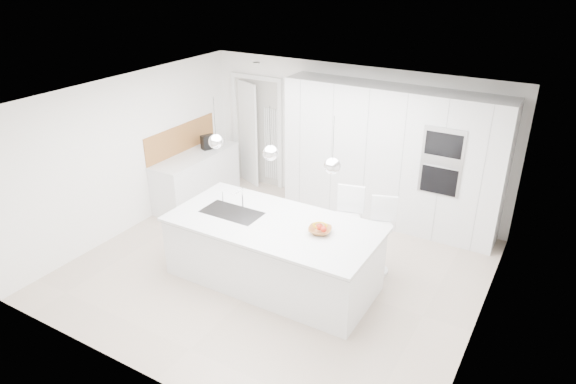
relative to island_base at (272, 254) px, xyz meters
The scene contains 26 objects.
floor 0.53m from the island_base, 108.43° to the left, with size 5.50×5.50×0.00m, color #BCA895.
wall_back 2.92m from the island_base, 92.05° to the left, with size 5.50×5.50×0.00m, color white.
wall_left 2.98m from the island_base, behind, with size 5.00×5.00×0.00m, color white.
ceiling 2.09m from the island_base, 108.43° to the left, with size 5.50×5.50×0.00m, color white.
tall_cabinets 2.69m from the island_base, 74.36° to the left, with size 3.60×0.60×2.30m, color silver.
oven_stack 2.86m from the island_base, 53.85° to the left, with size 0.62×0.04×1.05m, color #A5A5A8, non-canonical shape.
doorway_frame 3.50m from the island_base, 126.50° to the left, with size 1.11×0.08×2.13m, color white, non-canonical shape.
hallway_door 3.61m from the island_base, 130.22° to the left, with size 0.82×0.04×2.00m, color white.
radiator 3.28m from the island_base, 122.08° to the left, with size 0.32×0.04×1.40m, color white, non-canonical shape.
left_base_cabinets 2.96m from the island_base, 149.53° to the left, with size 0.60×1.80×0.86m, color silver.
left_worktop 2.99m from the island_base, 149.53° to the left, with size 0.62×1.82×0.04m, color silver.
oak_backsplash 3.29m from the island_base, 152.14° to the left, with size 0.02×1.80×0.50m, color #AB6F38.
island_base is the anchor object (origin of this frame).
island_worktop 0.45m from the island_base, 90.00° to the left, with size 2.84×1.40×0.04m, color silver.
island_sink 0.76m from the island_base, behind, with size 0.84×0.44×0.18m, color #3F3F42, non-canonical shape.
island_tap 0.89m from the island_base, 161.57° to the left, with size 0.02×0.02×0.30m, color white.
pendant_left 1.70m from the island_base, behind, with size 0.20×0.20×0.20m, color white.
pendant_mid 1.47m from the island_base, 146.31° to the right, with size 0.20×0.20×0.20m, color white.
pendant_right 1.70m from the island_base, ahead, with size 0.20×0.20×0.20m, color white.
fruit_bowl 0.84m from the island_base, ahead, with size 0.30×0.30×0.07m, color #AB6F38.
espresso_machine 3.20m from the island_base, 143.63° to the left, with size 0.15×0.24×0.26m, color black.
bar_stool_left 1.10m from the island_base, 50.21° to the left, with size 0.40×0.56×1.22m, color white, non-canonical shape.
bar_stool_right 1.50m from the island_base, 38.96° to the left, with size 0.37×0.52×1.13m, color white, non-canonical shape.
apple_a 0.86m from the island_base, 10.51° to the left, with size 0.09×0.09×0.09m, color red.
apple_b 0.90m from the island_base, ahead, with size 0.08×0.08×0.08m, color red.
banana_bunch 0.88m from the island_base, ahead, with size 0.19×0.19×0.03m, color gold.
Camera 1 is at (3.30, -5.35, 4.14)m, focal length 32.00 mm.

